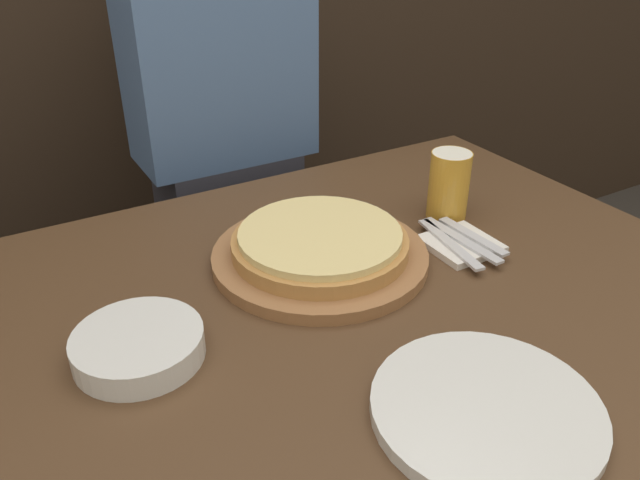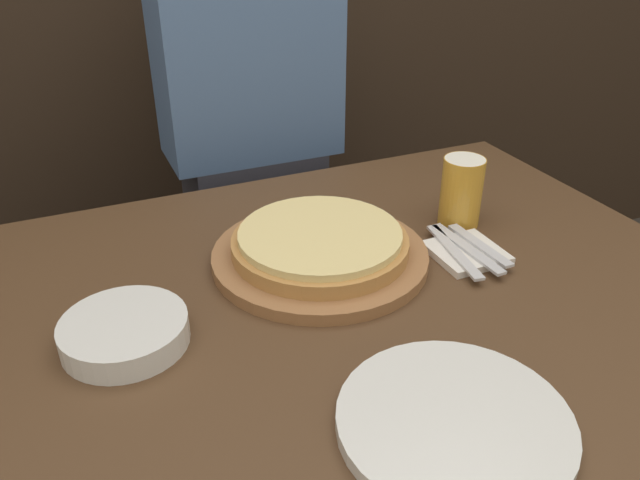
{
  "view_description": "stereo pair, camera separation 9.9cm",
  "coord_description": "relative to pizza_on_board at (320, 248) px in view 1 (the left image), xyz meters",
  "views": [
    {
      "loc": [
        -0.38,
        -0.63,
        1.28
      ],
      "look_at": [
        0.05,
        0.11,
        0.79
      ],
      "focal_mm": 35.0,
      "sensor_mm": 36.0,
      "label": 1
    },
    {
      "loc": [
        -0.3,
        -0.68,
        1.28
      ],
      "look_at": [
        0.05,
        0.11,
        0.79
      ],
      "focal_mm": 35.0,
      "sensor_mm": 36.0,
      "label": 2
    }
  ],
  "objects": [
    {
      "name": "dinner_knife",
      "position": [
        0.23,
        -0.08,
        -0.01
      ],
      "size": [
        0.02,
        0.18,
        0.0
      ],
      "color": "silver",
      "rests_on": "napkin_stack"
    },
    {
      "name": "fork",
      "position": [
        0.2,
        -0.08,
        -0.01
      ],
      "size": [
        0.04,
        0.18,
        0.0
      ],
      "color": "silver",
      "rests_on": "napkin_stack"
    },
    {
      "name": "side_bowl",
      "position": [
        -0.32,
        -0.09,
        -0.01
      ],
      "size": [
        0.17,
        0.17,
        0.04
      ],
      "color": "silver",
      "rests_on": "dining_table"
    },
    {
      "name": "napkin_stack",
      "position": [
        0.23,
        -0.08,
        -0.02
      ],
      "size": [
        0.11,
        0.11,
        0.01
      ],
      "color": "white",
      "rests_on": "dining_table"
    },
    {
      "name": "diner_person",
      "position": [
        0.07,
        0.56,
        -0.1
      ],
      "size": [
        0.39,
        0.21,
        1.36
      ],
      "color": "#33333D",
      "rests_on": "ground_plane"
    },
    {
      "name": "spoon",
      "position": [
        0.25,
        -0.08,
        -0.01
      ],
      "size": [
        0.02,
        0.15,
        0.0
      ],
      "color": "silver",
      "rests_on": "napkin_stack"
    },
    {
      "name": "dinner_plate",
      "position": [
        -0.01,
        -0.39,
        -0.02
      ],
      "size": [
        0.26,
        0.26,
        0.02
      ],
      "color": "silver",
      "rests_on": "dining_table"
    },
    {
      "name": "beer_glass",
      "position": [
        0.28,
        0.02,
        0.04
      ],
      "size": [
        0.07,
        0.07,
        0.12
      ],
      "color": "gold",
      "rests_on": "dining_table"
    },
    {
      "name": "pizza_on_board",
      "position": [
        0.0,
        0.0,
        0.0
      ],
      "size": [
        0.35,
        0.35,
        0.06
      ],
      "color": "#99663D",
      "rests_on": "dining_table"
    }
  ]
}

